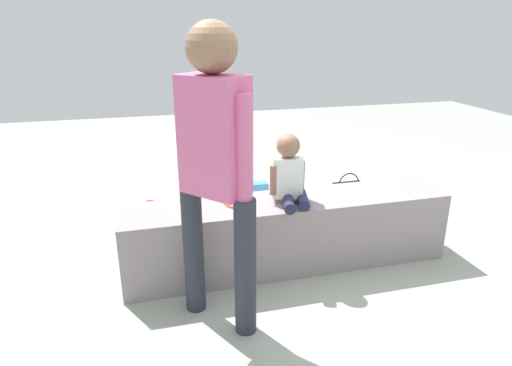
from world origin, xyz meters
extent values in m
plane|color=#9BA294|center=(0.00, 0.00, 0.00)|extent=(12.00, 12.00, 0.00)
cube|color=gray|center=(0.00, 0.00, 0.26)|extent=(2.36, 0.45, 0.51)
cylinder|color=#1F2240|center=(-0.04, -0.13, 0.55)|extent=(0.13, 0.26, 0.08)
cylinder|color=#1F2240|center=(0.07, -0.10, 0.55)|extent=(0.13, 0.26, 0.08)
cube|color=white|center=(-0.02, -0.01, 0.69)|extent=(0.24, 0.18, 0.28)
sphere|color=#8C664C|center=(-0.02, -0.01, 0.92)|extent=(0.16, 0.16, 0.16)
cylinder|color=#8C664C|center=(-0.13, -0.04, 0.69)|extent=(0.05, 0.05, 0.21)
cylinder|color=#8C664C|center=(0.10, 0.02, 0.69)|extent=(0.05, 0.05, 0.21)
cylinder|color=#272A35|center=(-0.48, -0.67, 0.41)|extent=(0.12, 0.12, 0.83)
cylinder|color=#272A35|center=(-0.73, -0.37, 0.41)|extent=(0.12, 0.12, 0.83)
cube|color=#D35E91|center=(-0.60, -0.52, 1.14)|extent=(0.39, 0.40, 0.63)
sphere|color=#8C664C|center=(-0.60, -0.52, 1.59)|extent=(0.26, 0.26, 0.26)
cylinder|color=#D35E91|center=(-0.48, -0.66, 1.08)|extent=(0.10, 0.10, 0.60)
cylinder|color=#D35E91|center=(-0.72, -0.38, 1.08)|extent=(0.10, 0.10, 0.60)
cylinder|color=#E0594C|center=(-0.35, 0.03, 0.52)|extent=(0.22, 0.22, 0.01)
cylinder|color=brown|center=(-0.35, 0.03, 0.55)|extent=(0.10, 0.10, 0.04)
cylinder|color=silver|center=(-0.35, 0.03, 0.57)|extent=(0.10, 0.10, 0.01)
cube|color=silver|center=(-0.29, 0.02, 0.53)|extent=(0.11, 0.04, 0.00)
cube|color=#4C99E0|center=(0.03, 0.97, 0.15)|extent=(0.19, 0.10, 0.30)
torus|color=white|center=(-0.01, 0.97, 0.30)|extent=(0.08, 0.01, 0.08)
torus|color=white|center=(0.07, 0.97, 0.30)|extent=(0.08, 0.01, 0.08)
cylinder|color=black|center=(-0.45, 1.68, 0.02)|extent=(0.36, 0.36, 0.04)
cylinder|color=black|center=(-0.45, 1.68, 0.64)|extent=(0.11, 0.11, 1.20)
cylinder|color=silver|center=(-0.99, 0.62, 0.08)|extent=(0.08, 0.08, 0.15)
cone|color=silver|center=(-0.99, 0.62, 0.17)|extent=(0.07, 0.07, 0.03)
cylinder|color=blue|center=(-0.99, 0.62, 0.19)|extent=(0.03, 0.03, 0.02)
cylinder|color=red|center=(-0.95, 1.30, 0.05)|extent=(0.08, 0.08, 0.09)
cube|color=white|center=(0.37, 0.63, 0.05)|extent=(0.31, 0.33, 0.11)
cube|color=black|center=(0.97, 0.99, 0.10)|extent=(0.29, 0.13, 0.21)
torus|color=black|center=(0.97, 0.99, 0.21)|extent=(0.22, 0.01, 0.22)
cube|color=brown|center=(-0.18, 0.60, 0.12)|extent=(0.28, 0.11, 0.24)
torus|color=brown|center=(-0.18, 0.60, 0.24)|extent=(0.21, 0.01, 0.21)
camera|label=1|loc=(-0.98, -2.78, 1.70)|focal=31.26mm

